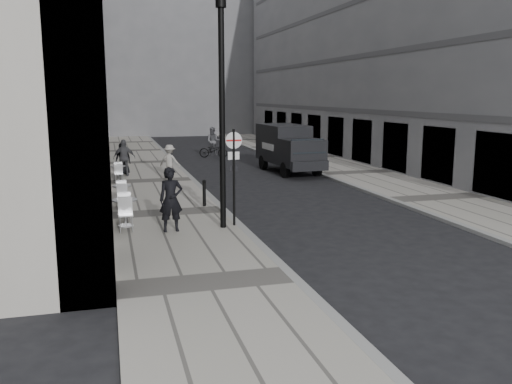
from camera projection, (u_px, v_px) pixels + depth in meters
ground at (338, 325)px, 10.20m from camera, size 120.00×120.00×0.00m
sidewalk at (152, 181)px, 26.76m from camera, size 4.00×60.00×0.12m
far_sidewalk at (356, 173)px, 29.62m from camera, size 4.00×60.00×0.12m
building_left at (65, 9)px, 30.31m from camera, size 4.00×45.00×18.00m
building_right at (387, 6)px, 35.33m from camera, size 6.00×45.00×20.00m
building_far at (153, 35)px, 61.81m from camera, size 24.00×16.00×22.00m
walking_man at (171, 200)px, 16.58m from camera, size 0.74×0.50×1.99m
sign_post at (234, 164)px, 17.17m from camera, size 0.53×0.09×3.10m
lamppost at (222, 102)px, 16.55m from camera, size 0.32×0.32×7.11m
bollard_near at (204, 194)px, 20.46m from camera, size 0.13×0.13×0.94m
bollard_far at (224, 201)px, 19.24m from camera, size 0.12×0.12×0.91m
panel_van at (288, 146)px, 30.16m from camera, size 2.36×5.66×2.62m
cyclist at (213, 146)px, 37.30m from camera, size 2.06×1.30×2.10m
pedestrian_a at (124, 158)px, 27.98m from camera, size 1.14×0.52×1.90m
pedestrian_b at (170, 161)px, 27.61m from camera, size 1.24×1.04×1.66m
pedestrian_c at (123, 159)px, 28.54m from camera, size 0.93×0.72×1.70m
cafe_table_near at (125, 210)px, 17.29m from camera, size 0.80×1.81×1.03m
cafe_table_mid at (122, 194)px, 20.57m from camera, size 0.71×1.60×0.91m
cafe_table_far at (119, 172)px, 26.21m from camera, size 0.71×1.60×0.91m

